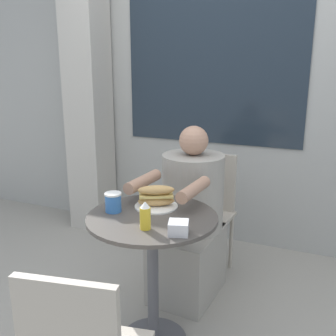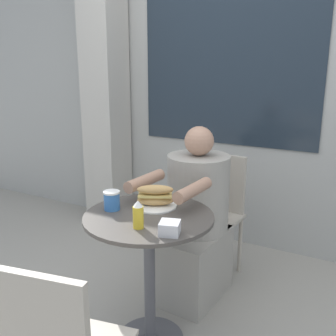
# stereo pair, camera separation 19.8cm
# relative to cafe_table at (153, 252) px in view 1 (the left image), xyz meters

# --- Properties ---
(storefront_wall) EXTENTS (8.00, 0.09, 2.80)m
(storefront_wall) POSITION_rel_cafe_table_xyz_m (-0.00, 1.48, 0.86)
(storefront_wall) COLOR #9E9E99
(storefront_wall) RESTS_ON ground_plane
(lattice_pillar) EXTENTS (0.32, 0.32, 2.40)m
(lattice_pillar) POSITION_rel_cafe_table_xyz_m (-1.22, 1.26, 0.65)
(lattice_pillar) COLOR #B2ADA3
(lattice_pillar) RESTS_ON ground_plane
(cafe_table) EXTENTS (0.67, 0.67, 0.75)m
(cafe_table) POSITION_rel_cafe_table_xyz_m (0.00, 0.00, 0.00)
(cafe_table) COLOR #47423D
(cafe_table) RESTS_ON ground_plane
(diner_chair) EXTENTS (0.40, 0.40, 0.87)m
(diner_chair) POSITION_rel_cafe_table_xyz_m (0.02, 0.89, -0.02)
(diner_chair) COLOR #ADA393
(diner_chair) RESTS_ON ground_plane
(seated_diner) EXTENTS (0.42, 0.72, 1.12)m
(seated_diner) POSITION_rel_cafe_table_xyz_m (0.01, 0.54, -0.07)
(seated_diner) COLOR gray
(seated_diner) RESTS_ON ground_plane
(sandwich_on_plate) EXTENTS (0.23, 0.23, 0.12)m
(sandwich_on_plate) POSITION_rel_cafe_table_xyz_m (-0.03, 0.12, 0.26)
(sandwich_on_plate) COLOR white
(sandwich_on_plate) RESTS_ON cafe_table
(drink_cup) EXTENTS (0.09, 0.09, 0.10)m
(drink_cup) POSITION_rel_cafe_table_xyz_m (-0.21, -0.03, 0.26)
(drink_cup) COLOR #336BB7
(drink_cup) RESTS_ON cafe_table
(napkin_box) EXTENTS (0.11, 0.11, 0.06)m
(napkin_box) POSITION_rel_cafe_table_xyz_m (0.20, -0.15, 0.23)
(napkin_box) COLOR silver
(napkin_box) RESTS_ON cafe_table
(condiment_bottle) EXTENTS (0.05, 0.05, 0.14)m
(condiment_bottle) POSITION_rel_cafe_table_xyz_m (0.04, -0.16, 0.27)
(condiment_bottle) COLOR gold
(condiment_bottle) RESTS_ON cafe_table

